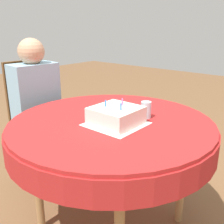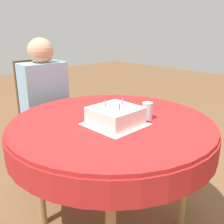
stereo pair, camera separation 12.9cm
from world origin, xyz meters
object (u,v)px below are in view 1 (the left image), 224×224
person (37,100)px  birthday_cake (116,116)px  chair (34,119)px  drinking_glass (146,110)px

person → birthday_cake: (-0.06, -0.85, 0.08)m
chair → birthday_cake: 0.98m
birthday_cake → drinking_glass: bearing=-18.9°
birthday_cake → drinking_glass: (0.20, -0.07, -0.00)m
drinking_glass → person: bearing=98.2°
person → birthday_cake: size_ratio=4.84×
chair → person: person is taller
chair → birthday_cake: size_ratio=4.11×
person → drinking_glass: 0.93m
person → birthday_cake: person is taller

